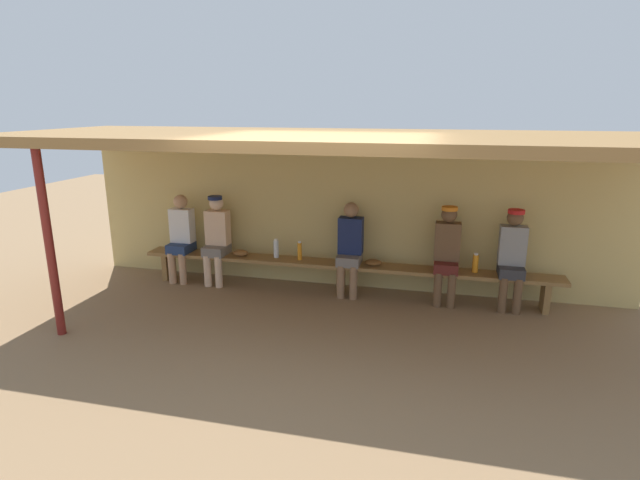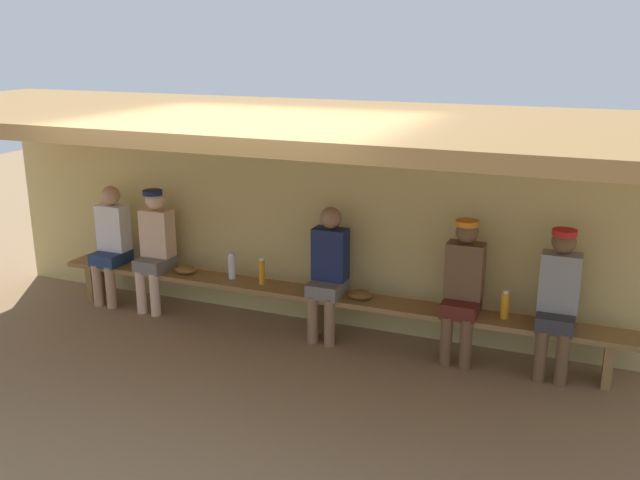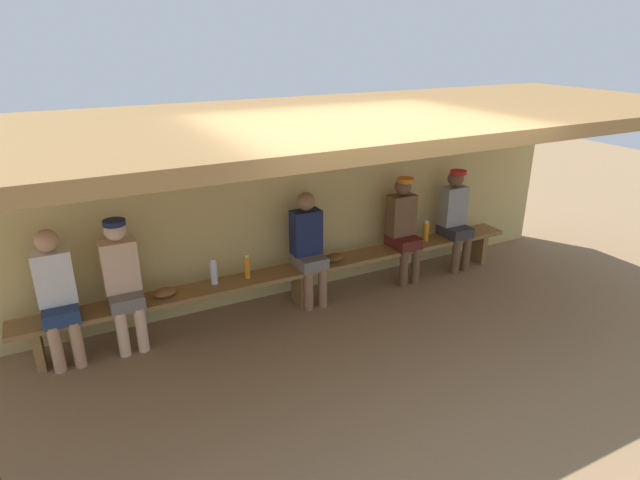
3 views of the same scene
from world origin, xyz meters
name	(u,v)px [view 1 (image 1 of 3)]	position (x,y,z in m)	size (l,w,h in m)	color
ground_plane	(315,340)	(0.00, 0.00, 0.00)	(24.00, 24.00, 0.00)	#8C6D4C
back_wall	(347,213)	(0.00, 2.00, 1.10)	(8.00, 0.20, 2.20)	tan
dugout_roof	(329,139)	(0.00, 0.70, 2.26)	(8.00, 2.80, 0.12)	olive
support_post	(49,245)	(-2.98, -0.55, 1.10)	(0.10, 0.10, 2.20)	maroon
bench	(341,268)	(0.00, 1.55, 0.39)	(6.00, 0.36, 0.46)	olive
player_near_post	(217,236)	(-1.91, 1.55, 0.75)	(0.34, 0.42, 1.34)	slate
player_with_sunglasses	(350,245)	(0.12, 1.55, 0.73)	(0.34, 0.42, 1.34)	slate
player_shirtless_tan	(447,250)	(1.45, 1.55, 0.75)	(0.34, 0.42, 1.34)	#591E19
player_in_blue	(512,255)	(2.29, 1.55, 0.75)	(0.34, 0.42, 1.34)	#333338
player_in_white	(181,234)	(-2.50, 1.55, 0.73)	(0.34, 0.42, 1.34)	navy
water_bottle_blue	(276,248)	(-0.99, 1.60, 0.60)	(0.08, 0.08, 0.28)	silver
water_bottle_orange	(475,263)	(1.84, 1.58, 0.59)	(0.08, 0.08, 0.27)	orange
water_bottle_green	(300,251)	(-0.62, 1.57, 0.59)	(0.06, 0.06, 0.28)	orange
baseball_glove_worn	(373,263)	(0.46, 1.54, 0.51)	(0.24, 0.17, 0.09)	brown
baseball_glove_dark_brown	(241,253)	(-1.53, 1.54, 0.51)	(0.24, 0.17, 0.09)	brown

